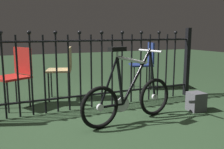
{
  "coord_description": "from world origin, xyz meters",
  "views": [
    {
      "loc": [
        -1.16,
        -2.55,
        1.07
      ],
      "look_at": [
        0.12,
        0.21,
        0.55
      ],
      "focal_mm": 39.78,
      "sensor_mm": 36.0,
      "label": 1
    }
  ],
  "objects_px": {
    "chair_navy": "(145,61)",
    "chair_red": "(16,72)",
    "bicycle": "(129,96)",
    "chair_tan": "(64,67)",
    "display_crate": "(196,102)"
  },
  "relations": [
    {
      "from": "chair_red",
      "to": "chair_navy",
      "type": "height_order",
      "value": "chair_navy"
    },
    {
      "from": "chair_red",
      "to": "chair_tan",
      "type": "bearing_deg",
      "value": 9.33
    },
    {
      "from": "bicycle",
      "to": "chair_navy",
      "type": "xyz_separation_m",
      "value": [
        1.15,
        1.47,
        0.22
      ]
    },
    {
      "from": "bicycle",
      "to": "chair_tan",
      "type": "distance_m",
      "value": 1.43
    },
    {
      "from": "chair_red",
      "to": "bicycle",
      "type": "bearing_deg",
      "value": -46.19
    },
    {
      "from": "bicycle",
      "to": "display_crate",
      "type": "xyz_separation_m",
      "value": [
        1.04,
        -0.02,
        -0.18
      ]
    },
    {
      "from": "bicycle",
      "to": "chair_red",
      "type": "relative_size",
      "value": 1.53
    },
    {
      "from": "bicycle",
      "to": "display_crate",
      "type": "height_order",
      "value": "bicycle"
    },
    {
      "from": "chair_navy",
      "to": "bicycle",
      "type": "bearing_deg",
      "value": -128.15
    },
    {
      "from": "chair_red",
      "to": "chair_navy",
      "type": "bearing_deg",
      "value": 6.06
    },
    {
      "from": "chair_tan",
      "to": "display_crate",
      "type": "height_order",
      "value": "chair_tan"
    },
    {
      "from": "chair_navy",
      "to": "chair_red",
      "type": "bearing_deg",
      "value": -173.94
    },
    {
      "from": "bicycle",
      "to": "chair_navy",
      "type": "bearing_deg",
      "value": 51.85
    },
    {
      "from": "bicycle",
      "to": "chair_tan",
      "type": "bearing_deg",
      "value": 108.75
    },
    {
      "from": "bicycle",
      "to": "chair_navy",
      "type": "relative_size",
      "value": 1.49
    }
  ]
}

